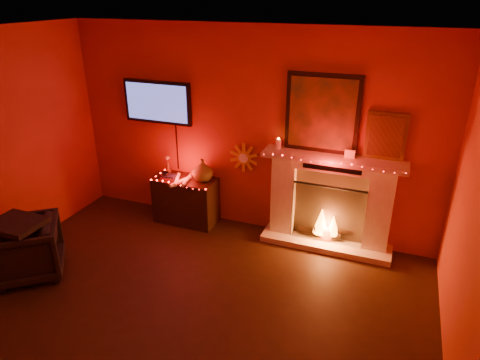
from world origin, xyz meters
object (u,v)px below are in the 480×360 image
object	(u,v)px
tv	(158,102)
sunburst_clock	(244,158)
fireplace	(330,193)
armchair	(26,250)
console_table	(187,197)

from	to	relation	value
tv	sunburst_clock	xyz separation A→B (m)	(1.25, 0.03, -0.65)
tv	sunburst_clock	distance (m)	1.41
fireplace	sunburst_clock	xyz separation A→B (m)	(-1.19, 0.09, 0.28)
fireplace	armchair	world-z (taller)	fireplace
fireplace	sunburst_clock	size ratio (longest dim) A/B	5.45
fireplace	tv	bearing A→B (deg)	178.50
console_table	armchair	world-z (taller)	console_table
tv	console_table	distance (m)	1.37
fireplace	armchair	xyz separation A→B (m)	(-3.09, -1.92, -0.39)
console_table	sunburst_clock	bearing A→B (deg)	15.81
fireplace	console_table	bearing A→B (deg)	-176.32
armchair	fireplace	bearing A→B (deg)	82.69
fireplace	sunburst_clock	distance (m)	1.23
console_table	armchair	distance (m)	2.12
sunburst_clock	armchair	xyz separation A→B (m)	(-1.90, -2.01, -0.67)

